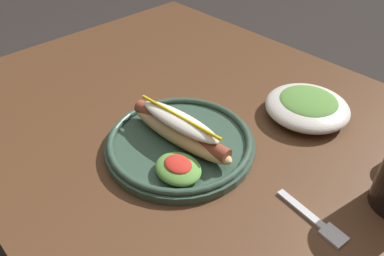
# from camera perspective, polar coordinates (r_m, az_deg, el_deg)

# --- Properties ---
(dining_table) EXTENTS (1.27, 0.81, 0.74)m
(dining_table) POSITION_cam_1_polar(r_m,az_deg,el_deg) (0.76, 5.86, -7.91)
(dining_table) COLOR #51331E
(dining_table) RESTS_ON ground_plane
(hot_dog_plate) EXTENTS (0.27, 0.27, 0.08)m
(hot_dog_plate) POSITION_cam_1_polar(r_m,az_deg,el_deg) (0.65, -1.93, -1.97)
(hot_dog_plate) COLOR #334C3D
(hot_dog_plate) RESTS_ON dining_table
(fork) EXTENTS (0.12, 0.03, 0.00)m
(fork) POSITION_cam_1_polar(r_m,az_deg,el_deg) (0.58, 18.85, -13.65)
(fork) COLOR silver
(fork) RESTS_ON dining_table
(side_bowl) EXTENTS (0.17, 0.17, 0.05)m
(side_bowl) POSITION_cam_1_polar(r_m,az_deg,el_deg) (0.76, 17.67, 3.33)
(side_bowl) COLOR silver
(side_bowl) RESTS_ON dining_table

